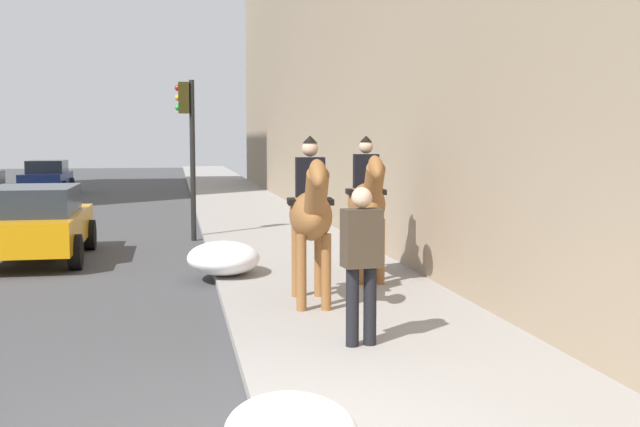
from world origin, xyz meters
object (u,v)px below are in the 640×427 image
at_px(car_mid_lane, 47,177).
at_px(traffic_light_near_curb, 188,133).
at_px(mounted_horse_far, 367,201).
at_px(mounted_horse_near, 311,212).
at_px(pedestrian_greeting, 361,255).
at_px(car_far_lane, 36,222).

relative_size(car_mid_lane, traffic_light_near_curb, 1.11).
relative_size(mounted_horse_far, traffic_light_near_curb, 0.62).
bearing_deg(mounted_horse_near, mounted_horse_far, 148.95).
distance_m(pedestrian_greeting, car_far_lane, 8.82).
distance_m(mounted_horse_near, mounted_horse_far, 2.01).
height_order(mounted_horse_near, car_mid_lane, mounted_horse_near).
relative_size(pedestrian_greeting, car_far_lane, 0.41).
height_order(mounted_horse_near, mounted_horse_far, mounted_horse_far).
height_order(mounted_horse_far, car_mid_lane, mounted_horse_far).
bearing_deg(car_mid_lane, traffic_light_near_curb, 18.81).
relative_size(pedestrian_greeting, traffic_light_near_curb, 0.46).
height_order(car_mid_lane, traffic_light_near_curb, traffic_light_near_curb).
xyz_separation_m(mounted_horse_near, mounted_horse_far, (1.64, -1.17, 0.01)).
distance_m(mounted_horse_near, traffic_light_near_curb, 8.06).
xyz_separation_m(car_far_lane, traffic_light_near_curb, (2.46, -2.94, 1.70)).
xyz_separation_m(mounted_horse_far, traffic_light_near_curb, (6.22, 2.63, 1.10)).
distance_m(car_mid_lane, car_far_lane, 19.30).
distance_m(car_mid_lane, traffic_light_near_curb, 17.67).
xyz_separation_m(car_mid_lane, car_far_lane, (-19.10, -2.75, 0.01)).
distance_m(mounted_horse_far, traffic_light_near_curb, 6.84).
xyz_separation_m(mounted_horse_near, pedestrian_greeting, (-2.15, -0.17, -0.26)).
bearing_deg(traffic_light_near_curb, mounted_horse_near, -169.48).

